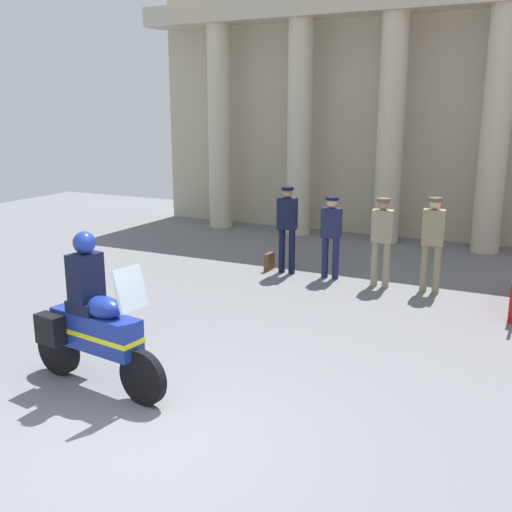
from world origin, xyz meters
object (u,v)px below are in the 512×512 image
Objects in this scene: officer_in_row_1 at (331,231)px; motorcycle_with_rider at (92,324)px; officer_in_row_2 at (382,235)px; briefcase_on_ground at (269,262)px; officer_in_row_0 at (287,223)px; officer_in_row_3 at (433,237)px.

motorcycle_with_rider is (-0.96, -5.75, -0.16)m from officer_in_row_1.
briefcase_on_ground is at bearing -11.54° from officer_in_row_2.
officer_in_row_0 is at bearing -7.63° from briefcase_on_ground.
officer_in_row_0 is 0.84× the size of motorcycle_with_rider.
motorcycle_with_rider is at bearing 72.58° from officer_in_row_1.
officer_in_row_2 is 4.64× the size of briefcase_on_ground.
briefcase_on_ground is (-0.42, 0.06, -0.86)m from officer_in_row_0.
officer_in_row_0 is 0.96m from briefcase_on_ground.
officer_in_row_3 reaches higher than briefcase_on_ground.
officer_in_row_3 is (1.94, -0.08, 0.07)m from officer_in_row_1.
briefcase_on_ground is (-1.33, 0.02, -0.77)m from officer_in_row_1.
officer_in_row_3 is at bearing 171.04° from officer_in_row_0.
officer_in_row_2 is 5.97m from motorcycle_with_rider.
motorcycle_with_rider reaches higher than officer_in_row_0.
officer_in_row_3 is at bearing -1.84° from briefcase_on_ground.
officer_in_row_0 reaches higher than officer_in_row_1.
officer_in_row_2 reaches higher than briefcase_on_ground.
officer_in_row_0 is at bearing -5.89° from officer_in_row_1.
officer_in_row_2 is 0.91m from officer_in_row_3.
officer_in_row_3 is at bearing 174.73° from officer_in_row_2.
briefcase_on_ground is at bearing -8.93° from officer_in_row_1.
officer_in_row_1 is 1.04m from officer_in_row_2.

